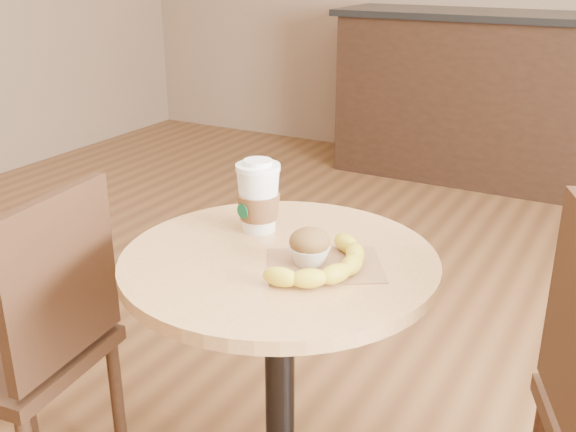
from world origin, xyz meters
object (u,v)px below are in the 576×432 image
object	(u,v)px
banana	(327,262)
coffee_cup	(258,199)
muffin	(310,247)
chair_left	(32,342)
cafe_table	(280,342)

from	to	relation	value
banana	coffee_cup	bearing A→B (deg)	169.03
muffin	coffee_cup	bearing A→B (deg)	149.67
chair_left	coffee_cup	xyz separation A→B (m)	(0.45, 0.33, 0.35)
coffee_cup	banana	xyz separation A→B (m)	(0.24, -0.13, -0.06)
chair_left	banana	distance (m)	0.78
coffee_cup	banana	world-z (taller)	coffee_cup
chair_left	banana	bearing A→B (deg)	99.80
coffee_cup	muffin	size ratio (longest dim) A/B	1.95
cafe_table	banana	world-z (taller)	banana
chair_left	muffin	bearing A→B (deg)	102.00
muffin	chair_left	bearing A→B (deg)	-161.41
cafe_table	chair_left	size ratio (longest dim) A/B	0.86
coffee_cup	cafe_table	bearing A→B (deg)	-26.62
chair_left	coffee_cup	size ratio (longest dim) A/B	5.04
chair_left	coffee_cup	distance (m)	0.66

